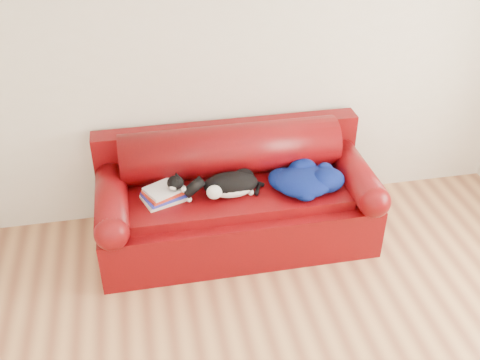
# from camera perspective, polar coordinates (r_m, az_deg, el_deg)

# --- Properties ---
(room_shell) EXTENTS (4.52, 4.02, 2.61)m
(room_shell) POSITION_cam_1_polar(r_m,az_deg,el_deg) (2.53, 12.82, 3.43)
(room_shell) COLOR beige
(room_shell) RESTS_ON ground
(sofa_base) EXTENTS (2.10, 0.90, 0.50)m
(sofa_base) POSITION_cam_1_polar(r_m,az_deg,el_deg) (4.42, -0.36, -3.53)
(sofa_base) COLOR #440209
(sofa_base) RESTS_ON ground
(sofa_back) EXTENTS (2.10, 1.01, 0.88)m
(sofa_back) POSITION_cam_1_polar(r_m,az_deg,el_deg) (4.44, -0.97, 1.46)
(sofa_back) COLOR #440209
(sofa_back) RESTS_ON ground
(book_stack) EXTENTS (0.34, 0.30, 0.10)m
(book_stack) POSITION_cam_1_polar(r_m,az_deg,el_deg) (4.15, -7.77, -1.40)
(book_stack) COLOR beige
(book_stack) RESTS_ON sofa_base
(cat) EXTENTS (0.59, 0.37, 0.21)m
(cat) POSITION_cam_1_polar(r_m,az_deg,el_deg) (4.14, -0.98, -0.53)
(cat) COLOR black
(cat) RESTS_ON sofa_base
(blanket) EXTENTS (0.59, 0.48, 0.17)m
(blanket) POSITION_cam_1_polar(r_m,az_deg,el_deg) (4.25, 6.68, 0.09)
(blanket) COLOR #070241
(blanket) RESTS_ON sofa_base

